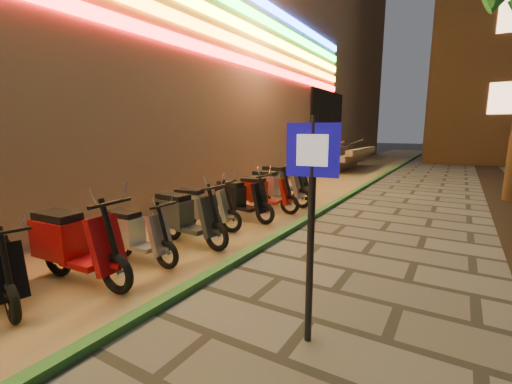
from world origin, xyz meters
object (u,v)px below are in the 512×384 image
Objects in this scene: scooter_5 at (72,244)px; scooter_8 at (199,207)px; scooter_7 at (183,216)px; scooter_9 at (238,199)px; scooter_6 at (134,234)px; scooter_11 at (274,186)px; scooter_12 at (282,180)px; pedestrian_sign at (312,201)px; scooter_10 at (262,193)px.

scooter_8 is at bearing 89.59° from scooter_5.
scooter_7 is 1.03× the size of scooter_9.
scooter_7 reaches higher than scooter_6.
scooter_8 is at bearing 115.04° from scooter_7.
scooter_5 reaches higher than scooter_11.
scooter_12 is (-0.05, 4.16, 0.07)m from scooter_8.
scooter_5 is at bearing -96.01° from scooter_8.
pedestrian_sign reaches higher than scooter_8.
scooter_5 is 1.21× the size of scooter_6.
scooter_5 is 1.01m from scooter_6.
scooter_7 reaches higher than scooter_10.
scooter_7 is 5.09m from scooter_12.
scooter_5 is 1.11× the size of scooter_10.
scooter_10 is (0.09, 4.16, 0.04)m from scooter_6.
pedestrian_sign is 1.26× the size of scooter_12.
pedestrian_sign is 7.78m from scooter_12.
pedestrian_sign is at bearing -45.06° from scooter_8.
scooter_5 reaches higher than scooter_8.
scooter_5 and scooter_12 have the same top height.
scooter_10 is 2.07m from scooter_12.
pedestrian_sign reaches higher than scooter_9.
pedestrian_sign is 5.17m from scooter_9.
scooter_10 is at bearing 84.04° from scooter_5.
scooter_9 is (-0.10, 2.07, -0.02)m from scooter_7.
scooter_6 is 1.11m from scooter_7.
scooter_6 is at bearing 80.11° from scooter_5.
scooter_12 is (-0.32, 3.00, 0.05)m from scooter_9.
scooter_5 is 1.00× the size of scooter_12.
pedestrian_sign is 3.83m from scooter_7.
scooter_12 reaches higher than scooter_9.
pedestrian_sign is at bearing -24.56° from scooter_7.
scooter_11 is (0.01, 1.84, 0.04)m from scooter_9.
scooter_8 is 0.98× the size of scooter_10.
scooter_12 reaches higher than scooter_7.
scooter_9 is 0.93× the size of scooter_11.
scooter_8 is (-0.28, 2.02, 0.03)m from scooter_6.
scooter_5 is at bearing -98.87° from scooter_10.
scooter_7 is at bearing -84.33° from scooter_12.
scooter_5 is at bearing -85.01° from scooter_9.
scooter_5 is 5.16m from scooter_10.
pedestrian_sign is 3.58m from scooter_6.
scooter_10 is at bearing 92.89° from scooter_7.
scooter_12 is at bearing 101.45° from scooter_11.
scooter_9 is at bearing 84.95° from scooter_5.
scooter_6 is 0.90× the size of scooter_9.
scooter_11 is at bearing 85.29° from scooter_5.
scooter_7 is 0.95× the size of scooter_12.
scooter_12 is at bearing 95.03° from scooter_10.
pedestrian_sign is 1.38× the size of scooter_10.
scooter_11 is (-0.01, 5.02, 0.09)m from scooter_6.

